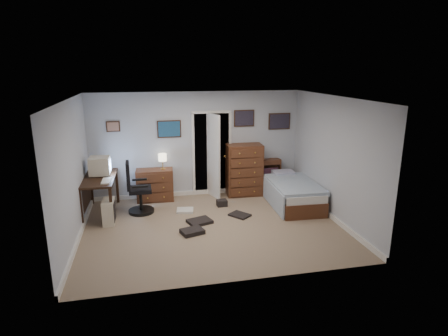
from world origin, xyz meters
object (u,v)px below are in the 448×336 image
Objects in this scene: tall_dresser at (244,170)px; bed at (292,193)px; low_dresser at (155,185)px; office_chair at (137,193)px; computer_desk at (95,186)px.

tall_dresser is 1.31m from bed.
low_dresser is at bearing -178.31° from tall_dresser.
office_chair is 0.91× the size of tall_dresser.
tall_dresser is (2.15, -0.02, 0.25)m from low_dresser.
computer_desk is 3.46m from tall_dresser.
office_chair is 0.82m from low_dresser.
computer_desk is 1.70× the size of low_dresser.
tall_dresser is at bearing 14.01° from office_chair.
computer_desk is 1.15× the size of tall_dresser.
computer_desk is at bearing 178.14° from bed.
office_chair is 0.60× the size of bed.
office_chair is 1.35× the size of low_dresser.
low_dresser is at bearing 165.12° from bed.
bed is at bearing -2.75° from computer_desk.
low_dresser reaches higher than bed.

